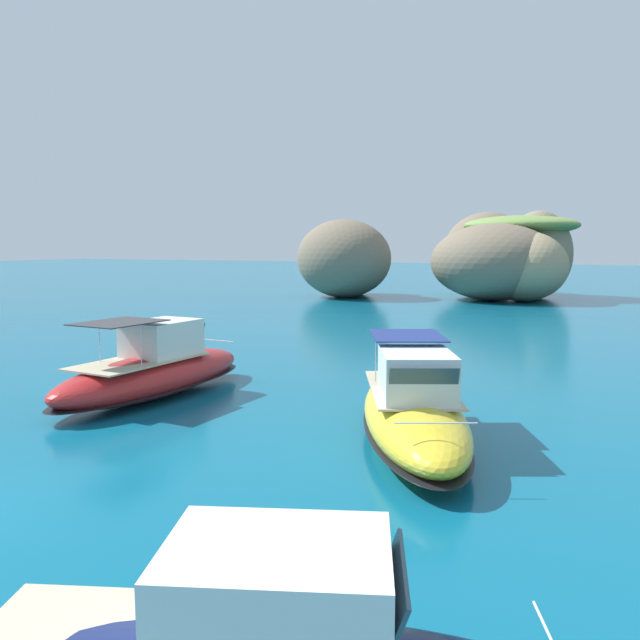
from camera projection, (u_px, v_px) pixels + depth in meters
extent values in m
ellipsoid|color=#756651|center=(488.00, 253.00, 76.19)|extent=(14.29, 14.83, 9.85)
ellipsoid|color=#84755B|center=(538.00, 255.00, 70.22)|extent=(10.19, 10.33, 9.71)
ellipsoid|color=#9E8966|center=(488.00, 262.00, 75.22)|extent=(10.28, 11.12, 7.84)
ellipsoid|color=#9E8966|center=(523.00, 266.00, 66.50)|extent=(12.96, 13.90, 7.40)
ellipsoid|color=#756651|center=(494.00, 262.00, 67.52)|extent=(15.98, 15.38, 8.23)
ellipsoid|color=#9E8966|center=(528.00, 282.00, 69.44)|extent=(7.09, 8.82, 3.83)
ellipsoid|color=olive|center=(521.00, 225.00, 71.21)|extent=(12.72, 11.56, 2.25)
ellipsoid|color=#756651|center=(344.00, 259.00, 71.32)|extent=(14.67, 13.96, 8.81)
ellipsoid|color=#9E8966|center=(345.00, 274.00, 73.66)|extent=(12.21, 12.43, 5.15)
ellipsoid|color=#756651|center=(359.00, 265.00, 76.11)|extent=(6.81, 5.75, 7.03)
ellipsoid|color=red|center=(154.00, 375.00, 24.68)|extent=(3.42, 9.93, 1.67)
ellipsoid|color=black|center=(154.00, 385.00, 24.72)|extent=(3.49, 10.13, 0.20)
cube|color=#C6B793|center=(140.00, 361.00, 23.95)|extent=(2.76, 5.51, 0.06)
cube|color=silver|center=(162.00, 338.00, 24.94)|extent=(2.19, 2.84, 1.37)
cube|color=#2D4756|center=(185.00, 330.00, 26.14)|extent=(1.92, 0.40, 0.73)
cylinder|color=silver|center=(214.00, 340.00, 27.92)|extent=(2.06, 0.14, 0.04)
cube|color=#333338|center=(119.00, 322.00, 22.91)|extent=(2.44, 3.05, 0.04)
cylinder|color=silver|center=(100.00, 342.00, 23.48)|extent=(0.03, 0.03, 1.57)
cylinder|color=silver|center=(141.00, 346.00, 22.52)|extent=(0.03, 0.03, 1.57)
ellipsoid|color=yellow|center=(413.00, 417.00, 18.84)|extent=(6.59, 9.83, 1.62)
ellipsoid|color=black|center=(413.00, 429.00, 18.88)|extent=(6.73, 10.02, 0.19)
cube|color=#C6B793|center=(410.00, 389.00, 19.47)|extent=(4.40, 5.77, 0.06)
cube|color=silver|center=(416.00, 374.00, 18.20)|extent=(2.93, 3.26, 1.33)
cube|color=#2D4756|center=(424.00, 380.00, 16.85)|extent=(1.81, 1.05, 0.71)
cylinder|color=silver|center=(436.00, 423.00, 15.05)|extent=(1.83, 0.87, 0.04)
cube|color=navy|center=(407.00, 335.00, 20.23)|extent=(3.22, 3.53, 0.04)
cylinder|color=silver|center=(438.00, 359.00, 20.32)|extent=(0.03, 0.03, 1.52)
cylinder|color=silver|center=(376.00, 359.00, 20.33)|extent=(0.03, 0.03, 1.52)
cube|color=silver|center=(277.00, 598.00, 6.94)|extent=(2.98, 2.62, 1.24)
cube|color=#2D4756|center=(393.00, 592.00, 6.83)|extent=(0.88, 1.71, 0.66)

